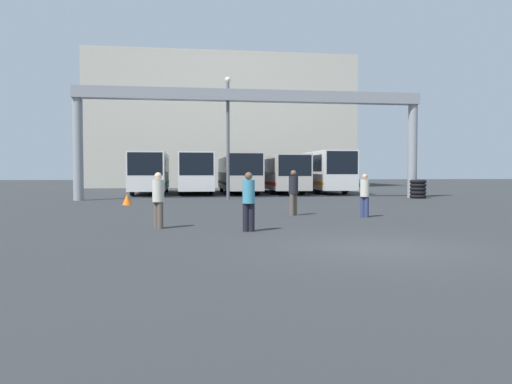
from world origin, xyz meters
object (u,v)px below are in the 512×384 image
at_px(bus_slot_4, 319,170).
at_px(pedestrian_far_center, 365,194).
at_px(bus_slot_3, 280,171).
at_px(pedestrian_near_left, 158,199).
at_px(bus_slot_2, 238,171).
at_px(tire_stack, 418,189).
at_px(bus_slot_1, 195,171).
at_px(pedestrian_mid_right, 293,191).
at_px(traffic_cone, 127,199).
at_px(pedestrian_near_center, 249,200).
at_px(bus_slot_0, 150,171).
at_px(lamp_post, 228,133).

xyz_separation_m(bus_slot_4, pedestrian_far_center, (-4.48, -22.55, -1.03)).
height_order(bus_slot_3, pedestrian_near_left, bus_slot_3).
distance_m(bus_slot_2, pedestrian_far_center, 21.91).
height_order(bus_slot_2, tire_stack, bus_slot_2).
bearing_deg(bus_slot_2, bus_slot_1, -178.21).
bearing_deg(pedestrian_mid_right, bus_slot_2, 50.95).
bearing_deg(pedestrian_near_left, traffic_cone, -33.17).
bearing_deg(pedestrian_mid_right, bus_slot_3, 41.67).
xyz_separation_m(pedestrian_near_left, tire_stack, (15.69, 15.11, -0.29)).
bearing_deg(bus_slot_4, pedestrian_near_center, -109.53).
xyz_separation_m(bus_slot_1, tire_stack, (14.10, -9.23, -1.20)).
relative_size(bus_slot_3, pedestrian_near_left, 6.82).
relative_size(bus_slot_4, pedestrian_far_center, 7.49).
relative_size(bus_slot_1, bus_slot_4, 0.85).
height_order(pedestrian_mid_right, pedestrian_near_center, pedestrian_mid_right).
height_order(bus_slot_0, pedestrian_near_left, bus_slot_0).
distance_m(bus_slot_0, traffic_cone, 13.58).
bearing_deg(bus_slot_2, lamp_post, -100.27).
height_order(bus_slot_1, bus_slot_4, bus_slot_4).
relative_size(bus_slot_2, bus_slot_4, 0.87).
distance_m(pedestrian_far_center, traffic_cone, 12.76).
height_order(bus_slot_1, pedestrian_near_left, bus_slot_1).
relative_size(bus_slot_2, pedestrian_near_left, 6.28).
bearing_deg(bus_slot_4, bus_slot_1, -175.04).
distance_m(bus_slot_2, pedestrian_mid_right, 20.64).
distance_m(bus_slot_0, pedestrian_near_center, 26.09).
distance_m(pedestrian_mid_right, pedestrian_near_left, 6.29).
xyz_separation_m(pedestrian_mid_right, pedestrian_far_center, (2.48, -1.14, -0.08)).
bearing_deg(pedestrian_near_left, lamp_post, -56.59).
height_order(bus_slot_2, lamp_post, lamp_post).
bearing_deg(bus_slot_1, bus_slot_0, 176.51).
xyz_separation_m(bus_slot_0, traffic_cone, (-0.30, -13.49, -1.52)).
height_order(bus_slot_0, bus_slot_2, bus_slot_0).
height_order(pedestrian_mid_right, tire_stack, pedestrian_mid_right).
bearing_deg(bus_slot_0, tire_stack, -28.30).
relative_size(bus_slot_4, tire_stack, 10.13).
xyz_separation_m(pedestrian_mid_right, traffic_cone, (-7.14, 7.23, -0.65)).
relative_size(bus_slot_1, bus_slot_3, 0.90).
bearing_deg(pedestrian_mid_right, lamp_post, 58.41).
relative_size(pedestrian_near_center, lamp_post, 0.22).
xyz_separation_m(traffic_cone, tire_stack, (17.84, 4.05, 0.31)).
relative_size(bus_slot_4, pedestrian_near_left, 7.22).
bearing_deg(traffic_cone, pedestrian_mid_right, -45.36).
distance_m(bus_slot_0, bus_slot_1, 3.45).
xyz_separation_m(bus_slot_0, pedestrian_near_left, (1.85, -24.55, -0.91)).
bearing_deg(traffic_cone, tire_stack, 12.78).
relative_size(bus_slot_1, lamp_post, 1.37).
bearing_deg(bus_slot_3, bus_slot_0, -178.08).
distance_m(pedestrian_mid_right, pedestrian_far_center, 2.73).
bearing_deg(traffic_cone, bus_slot_2, 61.74).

